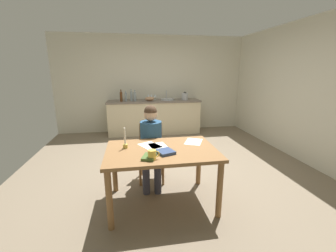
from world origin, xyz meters
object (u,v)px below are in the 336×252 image
(bottle_vinegar, at_px, (126,97))
(sink_unit, at_px, (167,99))
(book_magazine, at_px, (165,152))
(bottle_wine_red, at_px, (131,96))
(coffee_mug, at_px, (152,155))
(mixing_bowl, at_px, (150,99))
(book_cookery, at_px, (149,157))
(wine_glass_back_left, at_px, (148,96))
(wine_glass_near_sink, at_px, (155,96))
(bottle_sauce, at_px, (135,96))
(chair_at_table, at_px, (151,149))
(stovetop_kettle, at_px, (185,96))
(bottle_oil, at_px, (121,96))
(dining_table, at_px, (162,157))
(person_seated, at_px, (151,141))
(wine_glass_by_kettle, at_px, (151,96))
(candlestick, at_px, (125,143))

(bottle_vinegar, bearing_deg, sink_unit, 2.60)
(book_magazine, height_order, bottle_wine_red, bottle_wine_red)
(coffee_mug, xyz_separation_m, mixing_bowl, (0.28, 3.53, 0.16))
(book_cookery, bearing_deg, wine_glass_back_left, 104.38)
(book_cookery, bearing_deg, wine_glass_near_sink, 101.52)
(bottle_sauce, bearing_deg, bottle_wine_red, 168.94)
(chair_at_table, relative_size, wine_glass_back_left, 5.70)
(bottle_sauce, relative_size, wine_glass_near_sink, 1.84)
(stovetop_kettle, bearing_deg, bottle_oil, -176.94)
(wine_glass_near_sink, bearing_deg, dining_table, -95.06)
(person_seated, relative_size, wine_glass_near_sink, 7.76)
(person_seated, relative_size, bottle_oil, 3.90)
(dining_table, bearing_deg, bottle_vinegar, 98.35)
(book_cookery, bearing_deg, stovetop_kettle, 89.06)
(person_seated, relative_size, bottle_wine_red, 3.89)
(coffee_mug, distance_m, wine_glass_near_sink, 3.78)
(stovetop_kettle, xyz_separation_m, wine_glass_by_kettle, (-0.90, 0.15, 0.01))
(dining_table, xyz_separation_m, coffee_mug, (-0.14, -0.30, 0.16))
(dining_table, xyz_separation_m, stovetop_kettle, (1.11, 3.30, 0.36))
(wine_glass_near_sink, xyz_separation_m, wine_glass_by_kettle, (-0.10, 0.00, 0.00))
(dining_table, height_order, bottle_vinegar, bottle_vinegar)
(chair_at_table, bearing_deg, wine_glass_by_kettle, 84.38)
(sink_unit, xyz_separation_m, bottle_sauce, (-0.87, -0.04, 0.10))
(coffee_mug, xyz_separation_m, wine_glass_by_kettle, (0.35, 3.74, 0.21))
(bottle_vinegar, bearing_deg, wine_glass_near_sink, 14.05)
(bottle_wine_red, bearing_deg, bottle_oil, -165.13)
(dining_table, height_order, candlestick, candlestick)
(book_cookery, height_order, bottle_wine_red, bottle_wine_red)
(candlestick, distance_m, bottle_vinegar, 3.14)
(bottle_vinegar, xyz_separation_m, wine_glass_back_left, (0.60, 0.20, -0.00))
(chair_at_table, height_order, candlestick, candlestick)
(sink_unit, xyz_separation_m, bottle_oil, (-1.21, -0.09, 0.11))
(bottle_oil, xyz_separation_m, wine_glass_near_sink, (0.90, 0.24, -0.02))
(chair_at_table, height_order, person_seated, person_seated)
(dining_table, xyz_separation_m, person_seated, (-0.08, 0.55, 0.04))
(dining_table, distance_m, stovetop_kettle, 3.50)
(wine_glass_by_kettle, bearing_deg, mixing_bowl, -107.46)
(book_cookery, distance_m, bottle_oil, 3.50)
(mixing_bowl, bearing_deg, book_cookery, -95.07)
(candlestick, height_order, wine_glass_by_kettle, wine_glass_by_kettle)
(dining_table, distance_m, wine_glass_back_left, 3.47)
(candlestick, bearing_deg, sink_unit, 71.58)
(dining_table, distance_m, wine_glass_by_kettle, 3.47)
(book_magazine, bearing_deg, wine_glass_near_sink, 65.82)
(book_cookery, distance_m, wine_glass_near_sink, 3.74)
(mixing_bowl, relative_size, wine_glass_by_kettle, 1.54)
(sink_unit, height_order, mixing_bowl, sink_unit)
(chair_at_table, bearing_deg, book_magazine, -83.51)
(book_magazine, bearing_deg, chair_at_table, 76.73)
(bottle_oil, xyz_separation_m, bottle_sauce, (0.35, 0.05, -0.01))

